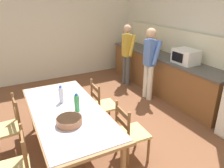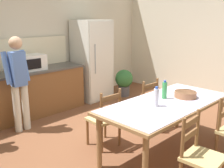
# 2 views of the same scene
# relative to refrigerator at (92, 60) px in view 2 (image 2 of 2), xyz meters

# --- Properties ---
(ground_plane) EXTENTS (8.32, 8.32, 0.00)m
(ground_plane) POSITION_rel_refrigerator_xyz_m (-1.26, -2.19, -0.94)
(ground_plane) COLOR brown
(wall_back) EXTENTS (6.52, 0.12, 2.90)m
(wall_back) POSITION_rel_refrigerator_xyz_m (-1.26, 0.47, 0.51)
(wall_back) COLOR beige
(wall_back) RESTS_ON ground
(wall_right) EXTENTS (0.12, 5.20, 2.90)m
(wall_right) POSITION_rel_refrigerator_xyz_m (2.00, -2.19, 0.51)
(wall_right) COLOR beige
(wall_right) RESTS_ON ground
(refrigerator) EXTENTS (0.77, 0.73, 1.87)m
(refrigerator) POSITION_rel_refrigerator_xyz_m (0.00, 0.00, 0.00)
(refrigerator) COLOR silver
(refrigerator) RESTS_ON ground
(microwave) EXTENTS (0.50, 0.39, 0.30)m
(microwave) POSITION_rel_refrigerator_xyz_m (-1.57, 0.02, 0.14)
(microwave) COLOR white
(microwave) RESTS_ON kitchen_counter
(dining_table) EXTENTS (2.12, 0.99, 0.78)m
(dining_table) POSITION_rel_refrigerator_xyz_m (-1.06, -2.74, -0.23)
(dining_table) COLOR olive
(dining_table) RESTS_ON ground
(bottle_near_centre) EXTENTS (0.07, 0.07, 0.27)m
(bottle_near_centre) POSITION_rel_refrigerator_xyz_m (-1.32, -2.74, -0.03)
(bottle_near_centre) COLOR silver
(bottle_near_centre) RESTS_ON dining_table
(bottle_off_centre) EXTENTS (0.07, 0.07, 0.27)m
(bottle_off_centre) POSITION_rel_refrigerator_xyz_m (-0.95, -2.63, -0.03)
(bottle_off_centre) COLOR green
(bottle_off_centre) RESTS_ON dining_table
(serving_bowl) EXTENTS (0.32, 0.32, 0.09)m
(serving_bowl) POSITION_rel_refrigerator_xyz_m (-0.69, -2.82, -0.10)
(serving_bowl) COLOR #9E6642
(serving_bowl) RESTS_ON dining_table
(chair_side_near_left) EXTENTS (0.43, 0.42, 0.91)m
(chair_side_near_left) POSITION_rel_refrigerator_xyz_m (-1.55, -3.50, -0.49)
(chair_side_near_left) COLOR brown
(chair_side_near_left) RESTS_ON ground
(chair_side_far_right) EXTENTS (0.44, 0.43, 0.91)m
(chair_side_far_right) POSITION_rel_refrigerator_xyz_m (-0.57, -1.99, -0.49)
(chair_side_far_right) COLOR brown
(chair_side_far_right) RESTS_ON ground
(chair_side_far_left) EXTENTS (0.44, 0.43, 0.91)m
(chair_side_far_left) POSITION_rel_refrigerator_xyz_m (-1.52, -1.97, -0.49)
(chair_side_far_left) COLOR brown
(chair_side_far_left) RESTS_ON ground
(person_at_counter) EXTENTS (0.41, 0.28, 1.63)m
(person_at_counter) POSITION_rel_refrigerator_xyz_m (-2.11, -0.50, -0.02)
(person_at_counter) COLOR silver
(person_at_counter) RESTS_ON ground
(potted_plant) EXTENTS (0.44, 0.44, 0.67)m
(potted_plant) POSITION_rel_refrigerator_xyz_m (0.67, -0.43, -0.55)
(potted_plant) COLOR #4C4C51
(potted_plant) RESTS_ON ground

